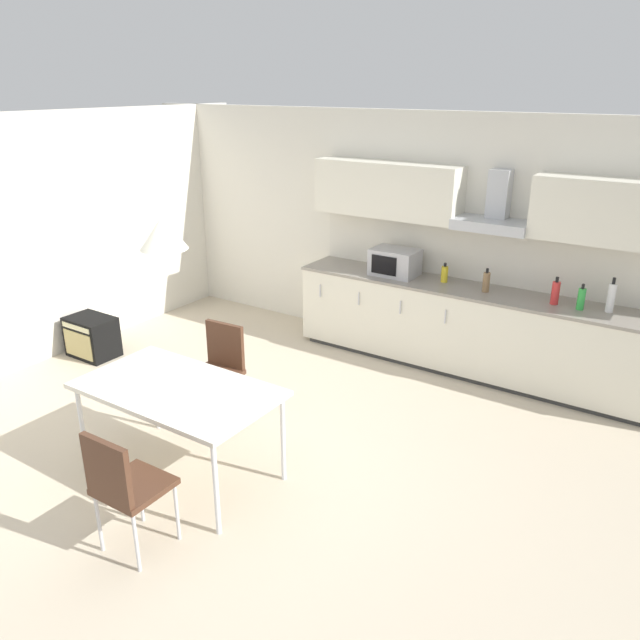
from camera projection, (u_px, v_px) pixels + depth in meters
The scene contains 16 objects.
ground_plane at pixel (251, 461), 4.95m from camera, with size 9.25×8.48×0.02m, color beige.
wall_back at pixel (416, 234), 6.73m from camera, with size 7.40×0.10×2.54m, color silver.
kitchen_counter at pixel (478, 332), 6.29m from camera, with size 3.95×0.61×0.88m.
backsplash_tile at pixel (495, 258), 6.26m from camera, with size 3.93×0.02×0.53m, color silver.
upper_wall_cabinets at pixel (495, 201), 5.93m from camera, with size 3.93×0.40×0.56m.
microwave at pixel (395, 262), 6.59m from camera, with size 0.48×0.35×0.28m.
bottle_yellow at pixel (445, 274), 6.38m from camera, with size 0.07×0.07×0.20m.
bottle_green at pixel (581, 299), 5.60m from camera, with size 0.07×0.07×0.24m.
bottle_red at pixel (555, 293), 5.73m from camera, with size 0.07×0.07×0.26m.
bottle_white at pixel (611, 297), 5.53m from camera, with size 0.07×0.07×0.32m.
bottle_brown at pixel (486, 282), 6.07m from camera, with size 0.07×0.07×0.24m.
dining_table at pixel (178, 393), 4.53m from camera, with size 1.47×0.84×0.74m.
chair_far_left at pixel (219, 363), 5.39m from camera, with size 0.43×0.43×0.87m.
chair_near_right at pixel (123, 482), 3.79m from camera, with size 0.41×0.41×0.87m.
guitar_amp at pixel (92, 337), 6.76m from camera, with size 0.52×0.37×0.44m.
pendant_lamp at pixel (163, 233), 4.11m from camera, with size 0.32×0.32×0.22m, color silver.
Camera 1 is at (2.78, -3.22, 2.81)m, focal length 35.00 mm.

